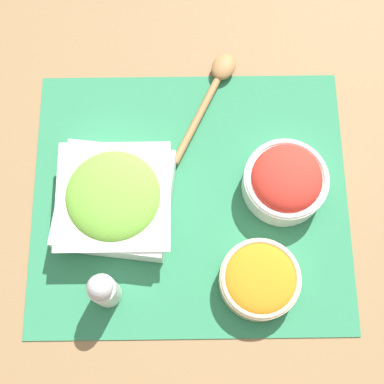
# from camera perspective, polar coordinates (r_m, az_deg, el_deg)

# --- Properties ---
(ground_plane) EXTENTS (3.00, 3.00, 0.00)m
(ground_plane) POSITION_cam_1_polar(r_m,az_deg,el_deg) (0.84, 0.00, -0.68)
(ground_plane) COLOR olive
(placemat) EXTENTS (0.49, 0.43, 0.00)m
(placemat) POSITION_cam_1_polar(r_m,az_deg,el_deg) (0.84, 0.00, -0.65)
(placemat) COLOR #2D7A51
(placemat) RESTS_ON ground_plane
(lettuce_bowl) EXTENTS (0.19, 0.19, 0.07)m
(lettuce_bowl) POSITION_cam_1_polar(r_m,az_deg,el_deg) (0.81, -8.07, -0.71)
(lettuce_bowl) COLOR white
(lettuce_bowl) RESTS_ON placemat
(tomato_bowl) EXTENTS (0.13, 0.13, 0.07)m
(tomato_bowl) POSITION_cam_1_polar(r_m,az_deg,el_deg) (0.82, 10.14, 1.18)
(tomato_bowl) COLOR white
(tomato_bowl) RESTS_ON placemat
(carrot_bowl) EXTENTS (0.12, 0.12, 0.05)m
(carrot_bowl) POSITION_cam_1_polar(r_m,az_deg,el_deg) (0.79, 7.44, -9.21)
(carrot_bowl) COLOR beige
(carrot_bowl) RESTS_ON placemat
(wooden_spoon) EXTENTS (0.11, 0.20, 0.02)m
(wooden_spoon) POSITION_cam_1_polar(r_m,az_deg,el_deg) (0.90, 2.51, 11.17)
(wooden_spoon) COLOR #9E7042
(wooden_spoon) RESTS_ON placemat
(pepper_shaker) EXTENTS (0.04, 0.04, 0.10)m
(pepper_shaker) POSITION_cam_1_polar(r_m,az_deg,el_deg) (0.77, -9.21, -10.29)
(pepper_shaker) COLOR silver
(pepper_shaker) RESTS_ON placemat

